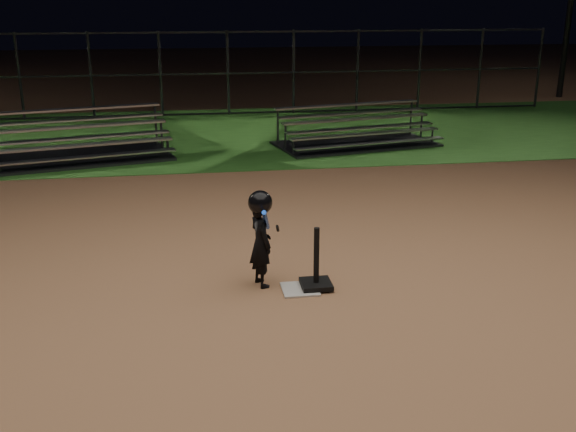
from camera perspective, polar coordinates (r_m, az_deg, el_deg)
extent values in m
plane|color=#AE764F|center=(8.47, 1.02, -6.28)|extent=(80.00, 80.00, 0.00)
cube|color=#28601F|center=(17.99, -4.35, 6.96)|extent=(60.00, 8.00, 0.01)
cube|color=beige|center=(8.47, 1.02, -6.21)|extent=(0.45, 0.45, 0.02)
cube|color=black|center=(8.52, 2.39, -5.77)|extent=(0.38, 0.38, 0.06)
cylinder|color=black|center=(8.36, 2.42, -3.33)|extent=(0.07, 0.07, 0.72)
imported|color=black|center=(8.42, -2.32, -2.35)|extent=(0.38, 0.47, 1.12)
sphere|color=black|center=(8.25, -2.37, 1.14)|extent=(0.30, 0.30, 0.30)
cylinder|color=blue|center=(8.16, -1.89, -0.35)|extent=(0.16, 0.55, 0.41)
cylinder|color=black|center=(8.35, -0.88, -1.05)|extent=(0.07, 0.19, 0.14)
cube|color=#B9B9BE|center=(15.18, -17.79, 5.65)|extent=(4.23, 1.28, 0.04)
cube|color=#B9B9BE|center=(14.93, -17.61, 4.71)|extent=(4.23, 1.28, 0.03)
cube|color=#B9B9BE|center=(15.70, -18.11, 7.14)|extent=(4.23, 1.28, 0.04)
cube|color=#B9B9BE|center=(15.45, -17.94, 6.25)|extent=(4.23, 1.28, 0.03)
cube|color=#B9B9BE|center=(16.23, -18.41, 8.53)|extent=(4.23, 1.28, 0.04)
cube|color=#B9B9BE|center=(15.97, -18.25, 7.69)|extent=(4.23, 1.28, 0.03)
cube|color=#38383D|center=(15.84, -17.86, 4.67)|extent=(4.67, 3.06, 0.06)
cube|color=#ADACB1|center=(16.11, 6.60, 6.92)|extent=(3.78, 1.02, 0.04)
cube|color=#ADACB1|center=(15.91, 7.02, 6.13)|extent=(3.78, 1.02, 0.03)
cube|color=#ADACB1|center=(16.52, 5.80, 8.17)|extent=(3.78, 1.02, 0.04)
cube|color=#ADACB1|center=(16.31, 6.20, 7.42)|extent=(3.78, 1.02, 0.03)
cube|color=#ADACB1|center=(16.94, 5.04, 9.36)|extent=(3.78, 1.02, 0.04)
cube|color=#ADACB1|center=(16.73, 5.42, 8.65)|extent=(3.78, 1.02, 0.03)
cube|color=#38383D|center=(16.64, 5.73, 6.07)|extent=(4.12, 2.61, 0.06)
cube|color=#38383D|center=(20.93, -5.01, 8.67)|extent=(20.00, 0.05, 0.05)
cube|color=#38383D|center=(20.76, -5.10, 11.93)|extent=(20.00, 0.05, 0.05)
cube|color=#38383D|center=(20.66, -5.20, 15.24)|extent=(20.00, 0.05, 0.05)
cylinder|color=#38383D|center=(21.05, -19.07, 11.11)|extent=(0.08, 0.08, 2.50)
cylinder|color=#38383D|center=(20.76, -5.10, 11.93)|extent=(0.08, 0.08, 2.50)
cylinder|color=#38383D|center=(21.66, 8.52, 12.07)|extent=(0.08, 0.08, 2.50)
cylinder|color=#38383D|center=(23.61, 20.46, 11.64)|extent=(0.08, 0.08, 2.50)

